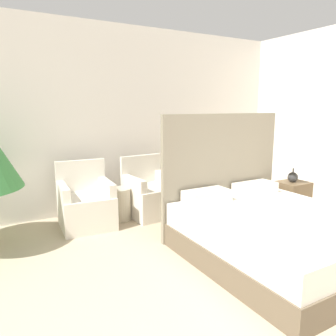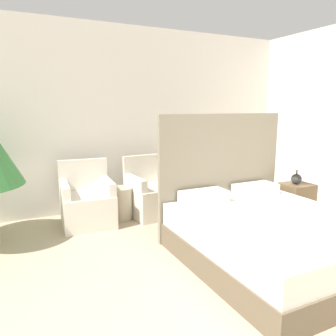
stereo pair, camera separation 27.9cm
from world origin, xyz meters
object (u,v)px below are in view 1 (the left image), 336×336
object	(u,v)px
armchair_near_window_right	(151,197)
table_lamp	(294,162)
armchair_near_window_left	(86,207)
side_table	(120,204)
nightstand	(292,201)
bed	(272,230)

from	to	relation	value
armchair_near_window_right	table_lamp	bearing A→B (deg)	-40.84
armchair_near_window_left	table_lamp	distance (m)	3.00
side_table	armchair_near_window_right	bearing A→B (deg)	-2.94
nightstand	side_table	distance (m)	2.53
bed	armchair_near_window_right	xyz separation A→B (m)	(-0.52, 1.96, -0.03)
armchair_near_window_right	side_table	distance (m)	0.50
bed	table_lamp	distance (m)	1.47
armchair_near_window_right	table_lamp	size ratio (longest dim) A/B	2.09
side_table	table_lamp	bearing A→B (deg)	-30.23
armchair_near_window_right	nightstand	distance (m)	2.10
armchair_near_window_left	side_table	distance (m)	0.50
nightstand	table_lamp	world-z (taller)	table_lamp
armchair_near_window_left	side_table	xyz separation A→B (m)	(0.50, 0.03, -0.05)
table_lamp	side_table	distance (m)	2.59
bed	table_lamp	bearing A→B (deg)	31.91
armchair_near_window_left	armchair_near_window_right	bearing A→B (deg)	3.89
table_lamp	side_table	size ratio (longest dim) A/B	0.90
bed	side_table	xyz separation A→B (m)	(-1.02, 1.98, -0.07)
armchair_near_window_right	table_lamp	world-z (taller)	table_lamp
bed	side_table	world-z (taller)	bed
armchair_near_window_right	bed	bearing A→B (deg)	-79.39
table_lamp	side_table	bearing A→B (deg)	149.77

